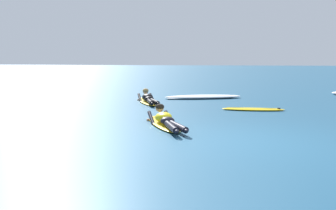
# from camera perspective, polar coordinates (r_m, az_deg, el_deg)

# --- Properties ---
(ground_plane) EXTENTS (120.00, 120.00, 0.00)m
(ground_plane) POSITION_cam_1_polar(r_m,az_deg,el_deg) (17.65, 9.54, 1.69)
(ground_plane) COLOR navy
(surfer_near) EXTENTS (1.42, 2.57, 0.54)m
(surfer_near) POSITION_cam_1_polar(r_m,az_deg,el_deg) (9.15, -0.42, -2.39)
(surfer_near) COLOR yellow
(surfer_near) RESTS_ON ground
(surfer_far) EXTENTS (1.35, 2.61, 0.55)m
(surfer_far) POSITION_cam_1_polar(r_m,az_deg,el_deg) (13.84, -2.99, 0.85)
(surfer_far) COLOR yellow
(surfer_far) RESTS_ON ground
(drifting_surfboard) EXTENTS (1.94, 0.55, 0.16)m
(drifting_surfboard) POSITION_cam_1_polar(r_m,az_deg,el_deg) (12.27, 12.68, -0.60)
(drifting_surfboard) COLOR yellow
(drifting_surfboard) RESTS_ON ground
(whitewater_mid_left) EXTENTS (3.24, 1.74, 0.15)m
(whitewater_mid_left) POSITION_cam_1_polar(r_m,az_deg,el_deg) (15.44, 5.28, 1.24)
(whitewater_mid_left) COLOR white
(whitewater_mid_left) RESTS_ON ground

